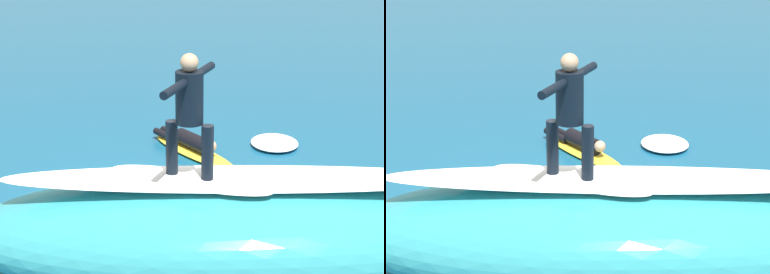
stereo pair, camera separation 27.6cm
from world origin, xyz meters
TOP-DOWN VIEW (x-y plane):
  - ground_plane at (0.00, 0.00)m, footprint 120.00×120.00m
  - wave_crest at (-0.75, 1.91)m, footprint 6.85×3.16m
  - wave_foam_lip at (-0.75, 1.91)m, footprint 5.67×1.54m
  - surfboard_riding at (-0.14, 1.83)m, footprint 2.01×1.47m
  - surfer_riding at (-0.14, 1.83)m, footprint 0.76×1.24m
  - surfboard_paddling at (-0.78, -2.44)m, footprint 1.52×2.16m
  - surfer_paddling at (-0.71, -2.55)m, footprint 1.01×1.54m
  - foam_patch_near at (-1.87, 0.98)m, footprint 0.45×0.56m
  - foam_patch_mid at (-2.32, -2.63)m, footprint 0.93×1.03m

SIDE VIEW (x-z plane):
  - ground_plane at x=0.00m, z-range 0.00..0.00m
  - surfboard_paddling at x=-0.78m, z-range 0.00..0.09m
  - foam_patch_mid at x=-2.32m, z-range 0.00..0.13m
  - foam_patch_near at x=-1.87m, z-range 0.00..0.17m
  - surfer_paddling at x=-0.71m, z-range 0.07..0.37m
  - wave_crest at x=-0.75m, z-range 0.00..1.32m
  - surfboard_riding at x=-0.14m, z-range 1.32..1.38m
  - wave_foam_lip at x=-0.75m, z-range 1.32..1.40m
  - surfer_riding at x=-0.14m, z-range 1.50..2.95m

